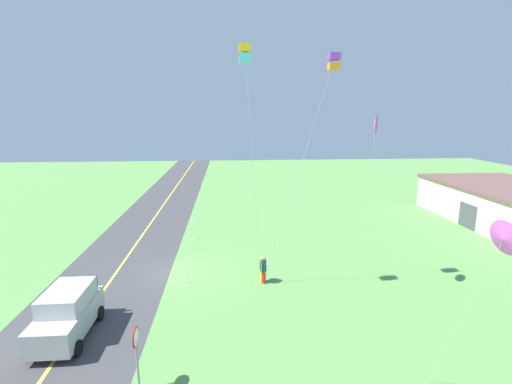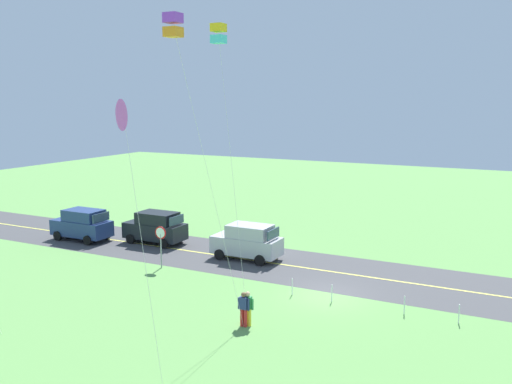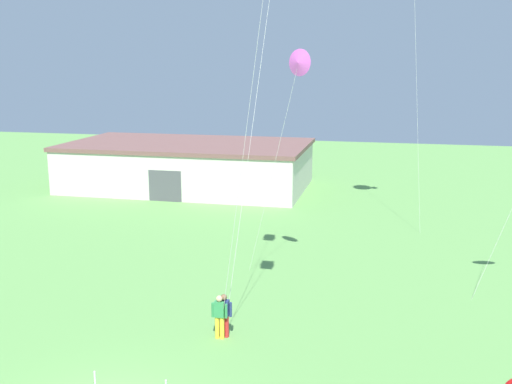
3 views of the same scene
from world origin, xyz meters
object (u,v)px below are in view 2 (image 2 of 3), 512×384
kite_green_far (124,116)px  person_adult_near (248,307)px  kite_red_low (219,35)px  car_parked_east_near (156,227)px  stop_sign (161,239)px  car_parked_east_far (82,224)px  person_adult_companion (244,308)px  car_suv_foreground (248,241)px  kite_blue_mid (173,26)px

kite_green_far → person_adult_near: bearing=-106.9°
person_adult_near → kite_red_low: bearing=-94.9°
car_parked_east_near → stop_sign: 6.04m
car_parked_east_far → person_adult_companion: car_parked_east_far is taller
car_suv_foreground → person_adult_companion: 10.67m
car_suv_foreground → person_adult_near: (-4.92, 9.36, -0.29)m
car_parked_east_near → person_adult_near: size_ratio=2.75×
car_parked_east_near → kite_blue_mid: (-11.45, 13.58, 11.51)m
car_parked_east_far → person_adult_near: car_parked_east_far is taller
kite_blue_mid → kite_green_far: bearing=73.4°
person_adult_companion → person_adult_near: bearing=135.4°
stop_sign → person_adult_near: (-8.71, 5.35, -0.94)m
kite_red_low → stop_sign: bearing=-32.7°
car_parked_east_far → kite_red_low: 21.05m
car_parked_east_far → person_adult_near: bearing=155.1°
person_adult_companion → car_parked_east_near: bearing=-136.5°
car_parked_east_near → kite_green_far: bearing=124.5°
car_parked_east_near → kite_red_low: bearing=139.9°
car_parked_east_near → kite_blue_mid: size_ratio=0.33×
stop_sign → person_adult_near: 10.26m
car_parked_east_far → stop_sign: (-9.15, 2.95, 0.65)m
car_parked_east_far → car_parked_east_near: 5.55m
kite_green_far → car_suv_foreground: bearing=-78.2°
car_parked_east_near → person_adult_companion: bearing=140.9°
car_suv_foreground → stop_sign: 5.55m
kite_blue_mid → kite_green_far: size_ratio=1.31×
person_adult_companion → kite_red_low: size_ratio=0.12×
car_parked_east_near → kite_red_low: 18.16m
stop_sign → kite_red_low: bearing=147.3°
car_parked_east_near → car_suv_foreground: bearing=175.5°
person_adult_companion → kite_blue_mid: kite_blue_mid is taller
person_adult_companion → kite_red_low: kite_red_low is taller
stop_sign → kite_red_low: kite_red_low is taller
person_adult_companion → kite_green_far: (1.64, 5.63, 8.62)m
stop_sign → person_adult_companion: 10.24m
stop_sign → person_adult_companion: size_ratio=1.60×
stop_sign → kite_green_far: 15.21m
car_suv_foreground → person_adult_near: size_ratio=2.75×
person_adult_near → kite_blue_mid: bearing=5.6°
car_suv_foreground → kite_red_low: kite_red_low is taller
car_suv_foreground → car_parked_east_far: bearing=4.7°
kite_green_far → car_parked_east_far: bearing=-41.2°
car_parked_east_far → kite_blue_mid: 23.55m
car_parked_east_far → person_adult_near: size_ratio=2.75×
car_parked_east_far → car_parked_east_near: size_ratio=1.00×
car_parked_east_near → car_parked_east_far: bearing=17.4°
car_suv_foreground → car_parked_east_near: same height
kite_green_far → kite_red_low: bearing=-88.3°
car_suv_foreground → kite_green_far: kite_green_far is taller
car_suv_foreground → car_parked_east_far: same height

